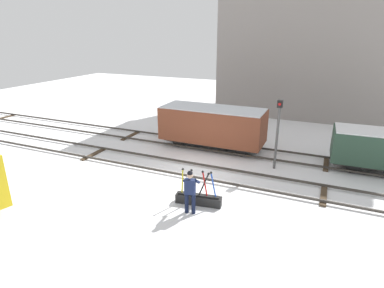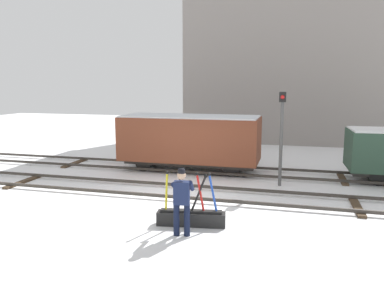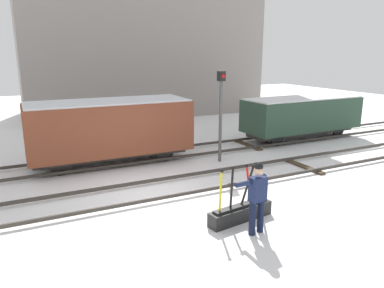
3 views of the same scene
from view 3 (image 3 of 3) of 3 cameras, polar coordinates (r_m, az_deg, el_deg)
ground_plane at (r=10.97m, az=-6.42°, el=-7.72°), size 60.00×60.00×0.00m
track_main_line at (r=10.93m, az=-6.44°, el=-7.17°), size 44.00×1.94×0.18m
track_siding_near at (r=14.15m, az=-11.30°, el=-2.41°), size 44.00×1.94×0.18m
switch_lever_frame at (r=9.25m, az=7.61°, el=-10.31°), size 1.83×0.62×1.45m
rail_worker at (r=8.43m, az=10.09°, el=-7.69°), size 0.60×0.66×1.70m
signal_post at (r=13.65m, az=4.52°, el=5.87°), size 0.24×0.32×3.42m
apartment_building at (r=26.08m, az=-8.24°, el=18.97°), size 15.71×6.99×12.71m
freight_car_near_switch at (r=13.78m, az=-12.72°, el=2.48°), size 5.84×2.25×2.38m
freight_car_mid_siding at (r=18.24m, az=16.85°, el=4.41°), size 5.99×2.11×2.02m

